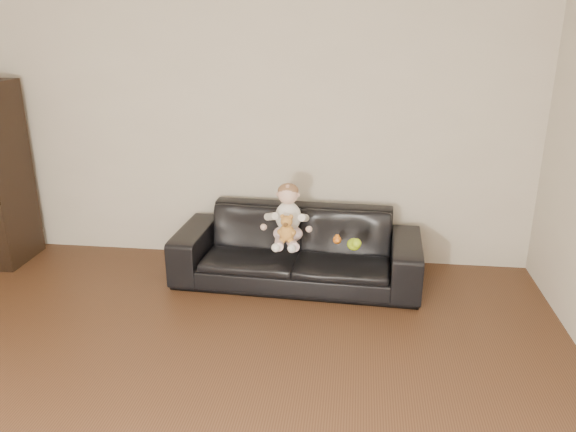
# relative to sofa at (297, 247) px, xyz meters

# --- Properties ---
(wall_back) EXTENTS (5.00, 0.00, 5.00)m
(wall_back) POSITION_rel_sofa_xyz_m (-0.46, 0.50, 1.00)
(wall_back) COLOR beige
(wall_back) RESTS_ON ground
(sofa) EXTENTS (2.10, 0.90, 0.60)m
(sofa) POSITION_rel_sofa_xyz_m (0.00, 0.00, 0.00)
(sofa) COLOR black
(sofa) RESTS_ON floor
(baby) EXTENTS (0.36, 0.44, 0.49)m
(baby) POSITION_rel_sofa_xyz_m (-0.07, -0.11, 0.31)
(baby) COLOR silver
(baby) RESTS_ON sofa
(teddy_bear) EXTENTS (0.15, 0.15, 0.23)m
(teddy_bear) POSITION_rel_sofa_xyz_m (-0.06, -0.26, 0.27)
(teddy_bear) COLOR #C28437
(teddy_bear) RESTS_ON sofa
(toy_green) EXTENTS (0.14, 0.16, 0.09)m
(toy_green) POSITION_rel_sofa_xyz_m (0.48, -0.22, 0.14)
(toy_green) COLOR #A6D719
(toy_green) RESTS_ON sofa
(toy_rattle) EXTENTS (0.09, 0.09, 0.07)m
(toy_rattle) POSITION_rel_sofa_xyz_m (0.34, -0.11, 0.13)
(toy_rattle) COLOR orange
(toy_rattle) RESTS_ON sofa
(toy_blue_disc) EXTENTS (0.11, 0.11, 0.01)m
(toy_blue_disc) POSITION_rel_sofa_xyz_m (0.47, -0.16, 0.10)
(toy_blue_disc) COLOR blue
(toy_blue_disc) RESTS_ON sofa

